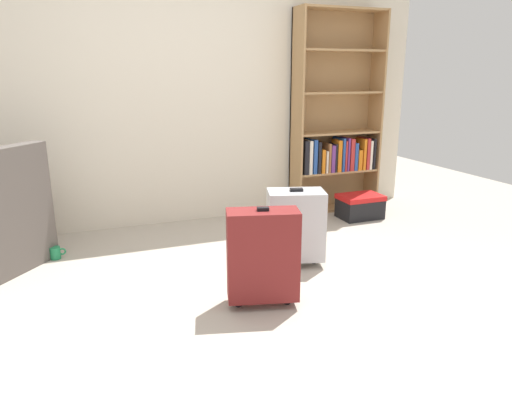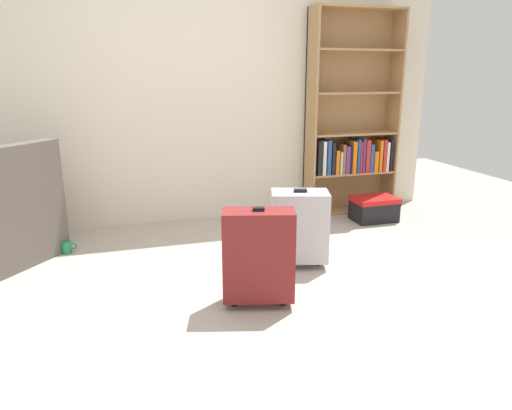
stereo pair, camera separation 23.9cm
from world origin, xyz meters
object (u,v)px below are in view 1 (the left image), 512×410
object	(u,v)px
storage_box	(360,206)
suitcase_silver	(296,225)
bookshelf	(335,126)
suitcase_dark_red	(263,255)
mug	(56,253)

from	to	relation	value
storage_box	suitcase_silver	distance (m)	1.38
bookshelf	storage_box	xyz separation A→B (m)	(0.08, -0.41, -0.74)
storage_box	suitcase_dark_red	bearing A→B (deg)	-139.48
bookshelf	suitcase_dark_red	xyz separation A→B (m)	(-1.49, -1.75, -0.54)
bookshelf	mug	bearing A→B (deg)	-169.87
suitcase_silver	bookshelf	bearing A→B (deg)	50.26
storage_box	suitcase_dark_red	size ratio (longest dim) A/B	0.66
suitcase_silver	suitcase_dark_red	size ratio (longest dim) A/B	0.93
bookshelf	suitcase_silver	size ratio (longest dim) A/B	3.40
mug	suitcase_silver	distance (m)	1.86
mug	suitcase_silver	xyz separation A→B (m)	(1.68, -0.74, 0.26)
storage_box	suitcase_silver	size ratio (longest dim) A/B	0.71
mug	bookshelf	bearing A→B (deg)	10.13
bookshelf	suitcase_dark_red	world-z (taller)	bookshelf
bookshelf	storage_box	bearing A→B (deg)	-78.86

